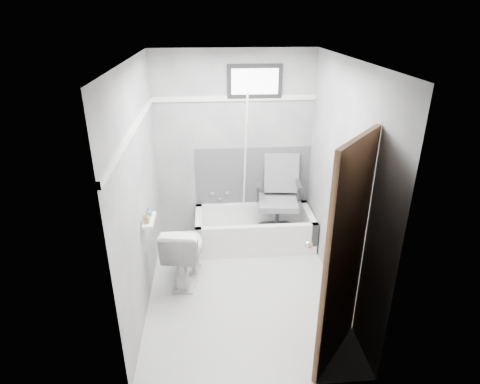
{
  "coord_description": "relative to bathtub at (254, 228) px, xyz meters",
  "views": [
    {
      "loc": [
        -0.31,
        -3.58,
        2.78
      ],
      "look_at": [
        0.0,
        0.35,
        1.0
      ],
      "focal_mm": 30.0,
      "sensor_mm": 36.0,
      "label": 1
    }
  ],
  "objects": [
    {
      "name": "faucet",
      "position": [
        -0.43,
        0.34,
        0.34
      ],
      "size": [
        0.26,
        0.1,
        0.16
      ],
      "primitive_type": null,
      "color": "silver",
      "rests_on": "wall_back"
    },
    {
      "name": "trim_back",
      "position": [
        -0.23,
        0.36,
        1.61
      ],
      "size": [
        2.0,
        0.02,
        0.06
      ],
      "primitive_type": "cube",
      "color": "white",
      "rests_on": "wall_back"
    },
    {
      "name": "pole",
      "position": [
        -0.11,
        0.13,
        0.84
      ],
      "size": [
        0.02,
        0.55,
        1.88
      ],
      "primitive_type": "cylinder",
      "rotation": [
        0.27,
        0.0,
        0.0
      ],
      "color": "white",
      "rests_on": "bathtub"
    },
    {
      "name": "ceiling",
      "position": [
        -0.23,
        -0.93,
        2.19
      ],
      "size": [
        2.6,
        2.6,
        0.0
      ],
      "primitive_type": "plane",
      "rotation": [
        3.14,
        0.0,
        0.0
      ],
      "color": "silver",
      "rests_on": "floor"
    },
    {
      "name": "wall_left",
      "position": [
        -1.23,
        -0.93,
        0.99
      ],
      "size": [
        0.02,
        2.6,
        2.4
      ],
      "primitive_type": "cube",
      "color": "slate",
      "rests_on": "floor"
    },
    {
      "name": "window",
      "position": [
        0.02,
        0.36,
        1.81
      ],
      "size": [
        0.66,
        0.04,
        0.4
      ],
      "primitive_type": null,
      "color": "black",
      "rests_on": "wall_back"
    },
    {
      "name": "wall_front",
      "position": [
        -0.23,
        -2.23,
        0.99
      ],
      "size": [
        2.0,
        0.02,
        2.4
      ],
      "primitive_type": "cube",
      "color": "slate",
      "rests_on": "floor"
    },
    {
      "name": "soap_bottle_a",
      "position": [
        -1.17,
        -1.04,
        0.76
      ],
      "size": [
        0.06,
        0.06,
        0.11
      ],
      "primitive_type": "imported",
      "rotation": [
        0.0,
        0.0,
        -0.11
      ],
      "color": "#9C814E",
      "rests_on": "shelf"
    },
    {
      "name": "bathtub",
      "position": [
        0.0,
        0.0,
        0.0
      ],
      "size": [
        1.5,
        0.7,
        0.42
      ],
      "primitive_type": null,
      "color": "white",
      "rests_on": "floor"
    },
    {
      "name": "soap_bottle_b",
      "position": [
        -1.17,
        -0.9,
        0.75
      ],
      "size": [
        0.1,
        0.1,
        0.09
      ],
      "primitive_type": "imported",
      "rotation": [
        0.0,
        0.0,
        0.88
      ],
      "color": "slate",
      "rests_on": "shelf"
    },
    {
      "name": "office_chair",
      "position": [
        0.3,
        0.05,
        0.41
      ],
      "size": [
        0.63,
        0.63,
        1.0
      ],
      "primitive_type": null,
      "rotation": [
        0.0,
        0.0,
        -0.1
      ],
      "color": "slate",
      "rests_on": "bathtub"
    },
    {
      "name": "trim_left",
      "position": [
        -1.22,
        -0.93,
        1.61
      ],
      "size": [
        0.02,
        2.6,
        0.06
      ],
      "primitive_type": "cube",
      "color": "white",
      "rests_on": "wall_left"
    },
    {
      "name": "shelf",
      "position": [
        -1.16,
        -0.96,
        0.69
      ],
      "size": [
        0.1,
        0.32,
        0.02
      ],
      "primitive_type": "cube",
      "color": "white",
      "rests_on": "wall_left"
    },
    {
      "name": "floor",
      "position": [
        -0.23,
        -0.93,
        -0.21
      ],
      "size": [
        2.6,
        2.6,
        0.0
      ],
      "primitive_type": "plane",
      "color": "silver",
      "rests_on": "ground"
    },
    {
      "name": "wall_right",
      "position": [
        0.77,
        -0.93,
        0.99
      ],
      "size": [
        0.02,
        2.6,
        2.4
      ],
      "primitive_type": "cube",
      "color": "slate",
      "rests_on": "floor"
    },
    {
      "name": "door",
      "position": [
        0.75,
        -2.21,
        0.79
      ],
      "size": [
        0.78,
        0.78,
        2.0
      ],
      "primitive_type": null,
      "color": "brown",
      "rests_on": "floor"
    },
    {
      "name": "wall_back",
      "position": [
        -0.23,
        0.37,
        0.99
      ],
      "size": [
        2.0,
        0.02,
        2.4
      ],
      "primitive_type": "cube",
      "color": "slate",
      "rests_on": "floor"
    },
    {
      "name": "toilet",
      "position": [
        -0.85,
        -0.71,
        0.15
      ],
      "size": [
        0.51,
        0.79,
        0.72
      ],
      "primitive_type": "imported",
      "rotation": [
        0.0,
        0.0,
        2.99
      ],
      "color": "white",
      "rests_on": "floor"
    },
    {
      "name": "backerboard",
      "position": [
        0.02,
        0.36,
        0.59
      ],
      "size": [
        1.5,
        0.02,
        0.78
      ],
      "primitive_type": "cube",
      "color": "#4C4C4F",
      "rests_on": "wall_back"
    }
  ]
}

